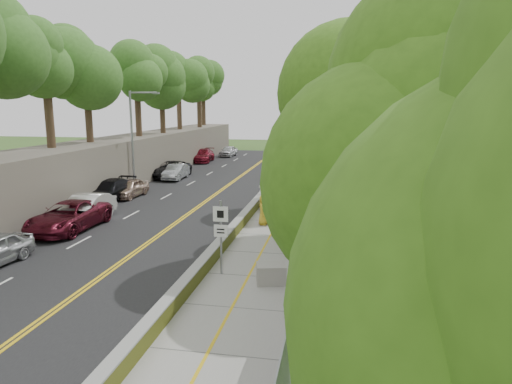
% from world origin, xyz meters
% --- Properties ---
extents(ground, '(140.00, 140.00, 0.00)m').
position_xyz_m(ground, '(0.00, 0.00, 0.00)').
color(ground, '#33511E').
rests_on(ground, ground).
extents(road, '(11.20, 66.00, 0.04)m').
position_xyz_m(road, '(-5.40, 15.00, 0.02)').
color(road, black).
rests_on(road, ground).
extents(sidewalk, '(4.20, 66.00, 0.05)m').
position_xyz_m(sidewalk, '(2.55, 15.00, 0.03)').
color(sidewalk, gray).
rests_on(sidewalk, ground).
extents(jersey_barrier, '(0.42, 66.00, 0.60)m').
position_xyz_m(jersey_barrier, '(0.25, 15.00, 0.30)').
color(jersey_barrier, '#BECD22').
rests_on(jersey_barrier, ground).
extents(rock_embankment, '(5.00, 66.00, 4.00)m').
position_xyz_m(rock_embankment, '(-13.50, 15.00, 2.00)').
color(rock_embankment, '#595147').
rests_on(rock_embankment, ground).
extents(chainlink_fence, '(0.04, 66.00, 2.00)m').
position_xyz_m(chainlink_fence, '(4.65, 15.00, 1.00)').
color(chainlink_fence, slate).
rests_on(chainlink_fence, ground).
extents(trees_embankment, '(6.40, 66.00, 13.00)m').
position_xyz_m(trees_embankment, '(-13.00, 15.00, 10.50)').
color(trees_embankment, '#407628').
rests_on(trees_embankment, rock_embankment).
extents(trees_fenceside, '(7.00, 66.00, 14.00)m').
position_xyz_m(trees_fenceside, '(7.00, 15.00, 7.00)').
color(trees_fenceside, '#487D1E').
rests_on(trees_fenceside, ground).
extents(streetlight, '(2.52, 0.22, 8.00)m').
position_xyz_m(streetlight, '(-10.46, 14.00, 4.64)').
color(streetlight, gray).
rests_on(streetlight, ground).
extents(signpost, '(0.62, 0.09, 3.10)m').
position_xyz_m(signpost, '(1.05, -3.02, 1.96)').
color(signpost, gray).
rests_on(signpost, sidewalk).
extents(construction_barrel, '(0.56, 0.56, 0.93)m').
position_xyz_m(construction_barrel, '(3.11, 25.60, 0.51)').
color(construction_barrel, '#FD5800').
rests_on(construction_barrel, sidewalk).
extents(concrete_block, '(1.29, 1.08, 0.76)m').
position_xyz_m(concrete_block, '(3.20, -3.57, 0.43)').
color(concrete_block, gray).
rests_on(concrete_block, sidewalk).
extents(car_1, '(1.99, 5.04, 1.63)m').
position_xyz_m(car_1, '(-9.00, 3.78, 0.86)').
color(car_1, white).
rests_on(car_1, road).
extents(car_2, '(2.64, 5.68, 1.58)m').
position_xyz_m(car_2, '(-9.00, 2.03, 0.83)').
color(car_2, maroon).
rests_on(car_2, road).
extents(car_3, '(2.24, 5.34, 1.54)m').
position_xyz_m(car_3, '(-10.60, 9.64, 0.81)').
color(car_3, black).
rests_on(car_3, road).
extents(car_4, '(1.84, 4.08, 1.36)m').
position_xyz_m(car_4, '(-9.83, 11.29, 0.72)').
color(car_4, tan).
rests_on(car_4, road).
extents(car_5, '(1.65, 4.31, 1.40)m').
position_xyz_m(car_5, '(-9.28, 19.88, 0.74)').
color(car_5, '#9A9DA1').
rests_on(car_5, road).
extents(car_6, '(2.60, 5.56, 1.54)m').
position_xyz_m(car_6, '(-10.07, 20.87, 0.81)').
color(car_6, black).
rests_on(car_6, road).
extents(car_7, '(2.69, 5.57, 1.56)m').
position_xyz_m(car_7, '(-10.60, 32.95, 0.82)').
color(car_7, maroon).
rests_on(car_7, road).
extents(car_8, '(2.04, 4.29, 1.42)m').
position_xyz_m(car_8, '(-9.00, 39.47, 0.75)').
color(car_8, silver).
rests_on(car_8, road).
extents(painter_0, '(0.68, 0.93, 1.76)m').
position_xyz_m(painter_0, '(1.45, 5.08, 0.93)').
color(painter_0, gold).
rests_on(painter_0, sidewalk).
extents(painter_1, '(0.46, 0.65, 1.70)m').
position_xyz_m(painter_1, '(0.75, 8.89, 0.90)').
color(painter_1, silver).
rests_on(painter_1, sidewalk).
extents(painter_2, '(0.71, 0.86, 1.60)m').
position_xyz_m(painter_2, '(1.45, 9.15, 0.85)').
color(painter_2, black).
rests_on(painter_2, sidewalk).
extents(painter_3, '(0.96, 1.22, 1.66)m').
position_xyz_m(painter_3, '(0.75, 11.26, 0.88)').
color(painter_3, brown).
rests_on(painter_3, sidewalk).
extents(person_far, '(0.96, 0.46, 1.60)m').
position_xyz_m(person_far, '(4.20, 24.71, 0.85)').
color(person_far, black).
rests_on(person_far, sidewalk).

